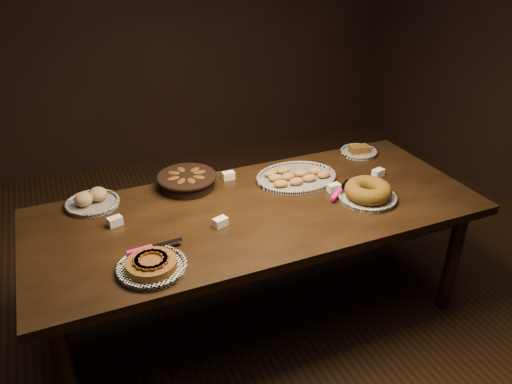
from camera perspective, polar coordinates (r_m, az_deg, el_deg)
name	(u,v)px	position (r m, az deg, el deg)	size (l,w,h in m)	color
ground	(258,314)	(3.12, 0.27, -13.77)	(5.00, 5.00, 0.00)	black
buffet_table	(259,219)	(2.71, 0.31, -3.16)	(2.40, 1.00, 0.75)	black
apple_tart_plate	(152,265)	(2.26, -11.84, -8.20)	(0.34, 0.31, 0.06)	white
madeleine_platter	(296,177)	(2.96, 4.57, 1.74)	(0.49, 0.39, 0.05)	black
bundt_cake_plate	(368,192)	(2.80, 12.64, -0.05)	(0.37, 0.37, 0.10)	black
croissant_basket	(187,179)	(2.88, -7.90, 1.44)	(0.37, 0.37, 0.09)	black
bread_roll_plate	(92,201)	(2.82, -18.25, -0.94)	(0.29, 0.29, 0.09)	white
loaf_plate	(359,151)	(3.35, 11.67, 4.58)	(0.24, 0.24, 0.06)	black
tent_cards	(260,194)	(2.75, 0.51, -0.26)	(1.62, 0.52, 0.04)	white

